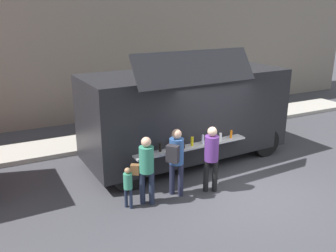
# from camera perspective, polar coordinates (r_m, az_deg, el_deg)

# --- Properties ---
(ground_plane) EXTENTS (60.00, 60.00, 0.00)m
(ground_plane) POSITION_cam_1_polar(r_m,az_deg,el_deg) (9.59, 11.70, -9.94)
(ground_plane) COLOR #38383D
(curb_strip) EXTENTS (28.00, 1.60, 0.15)m
(curb_strip) POSITION_cam_1_polar(r_m,az_deg,el_deg) (12.46, -19.79, -3.65)
(curb_strip) COLOR #9E998E
(curb_strip) RESTS_ON ground
(food_truck_main) EXTENTS (6.21, 3.12, 3.48)m
(food_truck_main) POSITION_cam_1_polar(r_m,az_deg,el_deg) (10.79, 2.90, 2.16)
(food_truck_main) COLOR black
(food_truck_main) RESTS_ON ground
(trash_bin) EXTENTS (0.60, 0.60, 0.96)m
(trash_bin) POSITION_cam_1_polar(r_m,az_deg,el_deg) (15.19, 12.13, 2.40)
(trash_bin) COLOR #2D5C35
(trash_bin) RESTS_ON ground
(customer_front_ordering) EXTENTS (0.35, 0.35, 1.73)m
(customer_front_ordering) POSITION_cam_1_polar(r_m,az_deg,el_deg) (8.98, 6.93, -4.39)
(customer_front_ordering) COLOR black
(customer_front_ordering) RESTS_ON ground
(customer_mid_with_backpack) EXTENTS (0.55, 0.53, 1.74)m
(customer_mid_with_backpack) POSITION_cam_1_polar(r_m,az_deg,el_deg) (8.70, 1.27, -4.81)
(customer_mid_with_backpack) COLOR #1F2137
(customer_mid_with_backpack) RESTS_ON ground
(customer_rear_waiting) EXTENTS (0.52, 0.44, 1.69)m
(customer_rear_waiting) POSITION_cam_1_polar(r_m,az_deg,el_deg) (8.36, -3.54, -6.24)
(customer_rear_waiting) COLOR #1E2539
(customer_rear_waiting) RESTS_ON ground
(child_near_queue) EXTENTS (0.21, 0.21, 1.02)m
(child_near_queue) POSITION_cam_1_polar(r_m,az_deg,el_deg) (8.40, -6.40, -9.19)
(child_near_queue) COLOR #1C243A
(child_near_queue) RESTS_ON ground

